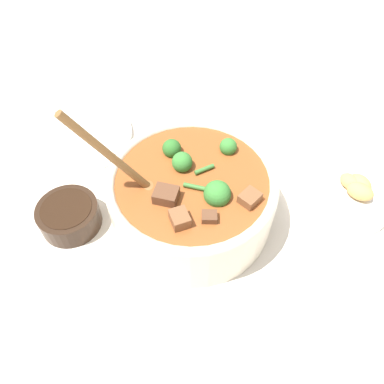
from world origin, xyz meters
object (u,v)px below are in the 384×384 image
empty_plate (80,134)px  food_plate (343,191)px  stew_bowl (192,195)px  condiment_bowl (69,215)px

empty_plate → food_plate: food_plate is taller
stew_bowl → food_plate: bearing=-90.2°
stew_bowl → empty_plate: bearing=38.8°
stew_bowl → condiment_bowl: stew_bowl is taller
empty_plate → food_plate: size_ratio=1.12×
condiment_bowl → empty_plate: condiment_bowl is taller
stew_bowl → condiment_bowl: 0.22m
stew_bowl → condiment_bowl: bearing=83.4°
condiment_bowl → food_plate: bearing=-92.9°
condiment_bowl → empty_plate: (0.22, -0.01, -0.02)m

